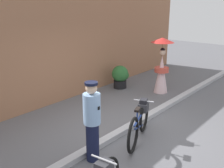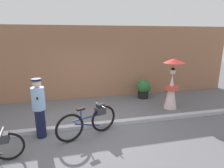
# 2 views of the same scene
# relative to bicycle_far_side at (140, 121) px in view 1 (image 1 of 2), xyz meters

# --- Properties ---
(ground_plane) EXTENTS (30.00, 30.00, 0.00)m
(ground_plane) POSITION_rel_bicycle_far_side_xyz_m (0.18, 0.48, -0.45)
(ground_plane) COLOR slate
(building_wall) EXTENTS (14.00, 0.40, 3.12)m
(building_wall) POSITION_rel_bicycle_far_side_xyz_m (0.18, 3.53, 1.11)
(building_wall) COLOR #9E6B4C
(building_wall) RESTS_ON ground_plane
(sidewalk_curb) EXTENTS (14.00, 0.20, 0.12)m
(sidewalk_curb) POSITION_rel_bicycle_far_side_xyz_m (0.18, 0.48, -0.39)
(sidewalk_curb) COLOR #B2B2B7
(sidewalk_curb) RESTS_ON ground_plane
(bicycle_far_side) EXTENTS (1.72, 0.74, 0.87)m
(bicycle_far_side) POSITION_rel_bicycle_far_side_xyz_m (0.00, 0.00, 0.00)
(bicycle_far_side) COLOR black
(bicycle_far_side) RESTS_ON ground_plane
(person_officer) EXTENTS (0.34, 0.38, 1.65)m
(person_officer) POSITION_rel_bicycle_far_side_xyz_m (-1.31, 0.23, 0.43)
(person_officer) COLOR #141938
(person_officer) RESTS_ON ground_plane
(person_with_parasol) EXTENTS (0.78, 0.78, 1.90)m
(person_with_parasol) POSITION_rel_bicycle_far_side_xyz_m (3.26, 1.36, 0.50)
(person_with_parasol) COLOR silver
(person_with_parasol) RESTS_ON ground_plane
(potted_plant_by_door) EXTENTS (0.61, 0.60, 0.83)m
(potted_plant_by_door) POSITION_rel_bicycle_far_side_xyz_m (2.72, 2.73, -0.00)
(potted_plant_by_door) COLOR black
(potted_plant_by_door) RESTS_ON ground_plane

